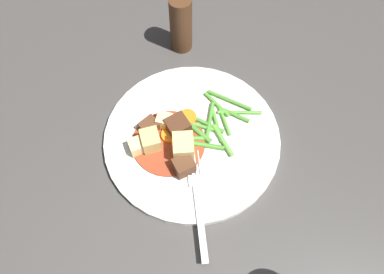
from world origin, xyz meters
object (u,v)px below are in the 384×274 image
Objects in this scene: carrot_slice_0 at (170,135)px; carrot_slice_3 at (143,141)px; dinner_plate at (192,139)px; carrot_slice_2 at (182,143)px; potato_chunk_2 at (151,141)px; potato_chunk_3 at (164,121)px; meat_chunk_1 at (149,127)px; potato_chunk_0 at (138,146)px; carrot_slice_1 at (187,118)px; fork at (198,200)px; pepper_mill at (181,24)px; potato_chunk_1 at (183,147)px; meat_chunk_0 at (178,127)px; meat_chunk_2 at (184,166)px.

carrot_slice_3 reaches higher than carrot_slice_0.
carrot_slice_2 is (0.02, 0.00, 0.01)m from dinner_plate.
potato_chunk_2 is (-0.01, 0.01, 0.01)m from carrot_slice_3.
meat_chunk_1 is (0.03, -0.00, -0.00)m from potato_chunk_3.
potato_chunk_0 is 0.93× the size of meat_chunk_1.
fork is (0.06, 0.13, -0.00)m from carrot_slice_1.
pepper_mill reaches higher than dinner_plate.
carrot_slice_1 is at bearing -125.08° from potato_chunk_1.
carrot_slice_0 is 0.04m from meat_chunk_1.
carrot_slice_3 is 0.06m from meat_chunk_0.
potato_chunk_1 is 0.33× the size of pepper_mill.
pepper_mill is (-0.16, -0.16, 0.04)m from carrot_slice_3.
carrot_slice_0 is 0.04m from carrot_slice_3.
carrot_slice_1 is at bearing 64.54° from pepper_mill.
carrot_slice_0 is 0.02m from carrot_slice_2.
carrot_slice_3 is 1.01× the size of potato_chunk_0.
carrot_slice_0 is 0.83× the size of meat_chunk_0.
carrot_slice_2 is 0.20× the size of fork.
carrot_slice_3 reaches higher than carrot_slice_2.
meat_chunk_2 is (0.04, 0.04, 0.02)m from dinner_plate.
potato_chunk_1 is 1.54× the size of potato_chunk_3.
meat_chunk_0 reaches higher than carrot_slice_3.
potato_chunk_1 reaches higher than meat_chunk_0.
dinner_plate is 0.05m from potato_chunk_3.
potato_chunk_0 is at bearing -71.59° from fork.
meat_chunk_0 is 0.12m from fork.
carrot_slice_1 is (-0.04, -0.01, -0.00)m from carrot_slice_0.
potato_chunk_2 is 0.12m from fork.
pepper_mill is (-0.11, -0.17, 0.04)m from carrot_slice_0.
carrot_slice_1 is 0.07m from meat_chunk_1.
carrot_slice_0 is at bearing -81.45° from potato_chunk_1.
potato_chunk_0 is 0.07m from meat_chunk_0.
carrot_slice_3 is 0.80× the size of meat_chunk_0.
potato_chunk_1 reaches higher than potato_chunk_3.
meat_chunk_0 is at bearing 25.73° from carrot_slice_1.
meat_chunk_2 is at bearing -96.69° from fork.
carrot_slice_3 is 0.07m from potato_chunk_1.
dinner_plate is 0.04m from potato_chunk_1.
carrot_slice_3 is at bearing -77.42° from fork.
pepper_mill reaches higher than fork.
carrot_slice_1 is 0.03m from meat_chunk_0.
meat_chunk_2 is (0.01, 0.09, 0.00)m from potato_chunk_3.
potato_chunk_0 reaches higher than carrot_slice_3.
carrot_slice_2 is 1.24× the size of carrot_slice_3.
pepper_mill is at bearing -134.10° from meat_chunk_1.
fork is at bearing 108.41° from potato_chunk_0.
carrot_slice_0 is at bearing 164.31° from carrot_slice_3.
meat_chunk_0 reaches higher than potato_chunk_3.
meat_chunk_0 reaches higher than carrot_slice_1.
meat_chunk_1 reaches higher than carrot_slice_1.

